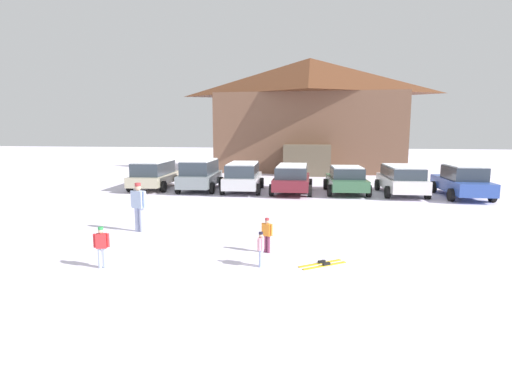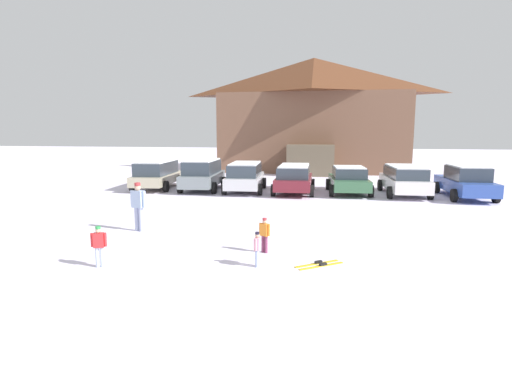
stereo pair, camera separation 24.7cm
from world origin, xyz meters
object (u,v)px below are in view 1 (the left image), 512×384
at_px(parked_beige_suv, 154,174).
at_px(parked_maroon_van, 292,177).
at_px(skier_child_in_orange_jacket, 267,233).
at_px(skier_adult_in_blue_parka, 139,204).
at_px(skier_child_in_pink_snowsuit, 261,247).
at_px(pair_of_skis, 323,264).
at_px(ski_lodge, 309,114).
at_px(skier_child_in_red_jacket, 102,245).
at_px(parked_silver_wagon, 243,176).
at_px(parked_white_suv, 401,179).
at_px(parked_grey_wagon, 200,174).
at_px(parked_green_coupe, 346,179).
at_px(parked_blue_hatchback, 462,181).

distance_m(parked_beige_suv, parked_maroon_van, 8.29).
xyz_separation_m(parked_maroon_van, skier_child_in_orange_jacket, (0.26, -11.44, -0.30)).
xyz_separation_m(skier_adult_in_blue_parka, skier_child_in_pink_snowsuit, (4.65, -2.85, -0.44)).
relative_size(parked_maroon_van, pair_of_skis, 3.83).
height_order(ski_lodge, skier_child_in_red_jacket, ski_lodge).
height_order(parked_silver_wagon, skier_child_in_red_jacket, parked_silver_wagon).
relative_size(skier_child_in_orange_jacket, skier_child_in_pink_snowsuit, 1.11).
height_order(parked_white_suv, skier_adult_in_blue_parka, skier_adult_in_blue_parka).
relative_size(ski_lodge, skier_child_in_orange_jacket, 16.46).
bearing_deg(skier_child_in_orange_jacket, ski_lodge, 89.96).
distance_m(parked_grey_wagon, pair_of_skis, 14.23).
bearing_deg(skier_child_in_red_jacket, pair_of_skis, 12.39).
relative_size(parked_silver_wagon, parked_white_suv, 0.97).
bearing_deg(parked_white_suv, skier_child_in_orange_jacket, -115.59).
distance_m(parked_green_coupe, skier_adult_in_blue_parka, 12.49).
height_order(skier_adult_in_blue_parka, skier_child_in_pink_snowsuit, skier_adult_in_blue_parka).
xyz_separation_m(ski_lodge, skier_child_in_orange_jacket, (-0.02, -25.03, -4.36)).
bearing_deg(parked_beige_suv, pair_of_skis, -50.94).
distance_m(parked_grey_wagon, skier_child_in_orange_jacket, 12.76).
relative_size(skier_adult_in_blue_parka, pair_of_skis, 1.37).
bearing_deg(skier_adult_in_blue_parka, parked_maroon_van, 65.96).
bearing_deg(parked_grey_wagon, parked_silver_wagon, -0.55).
xyz_separation_m(parked_grey_wagon, parked_silver_wagon, (2.55, -0.02, -0.06)).
xyz_separation_m(parked_grey_wagon, skier_child_in_red_jacket, (1.77, -13.45, -0.36)).
height_order(skier_child_in_orange_jacket, skier_child_in_pink_snowsuit, skier_child_in_orange_jacket).
relative_size(parked_grey_wagon, parked_green_coupe, 1.03).
bearing_deg(skier_child_in_pink_snowsuit, skier_adult_in_blue_parka, 148.52).
relative_size(parked_grey_wagon, parked_silver_wagon, 0.98).
xyz_separation_m(parked_beige_suv, skier_child_in_red_jacket, (4.70, -13.64, -0.31)).
bearing_deg(skier_adult_in_blue_parka, parked_blue_hatchback, 36.23).
bearing_deg(parked_green_coupe, ski_lodge, 101.46).
bearing_deg(parked_silver_wagon, parked_green_coupe, 3.15).
bearing_deg(parked_maroon_van, skier_child_in_pink_snowsuit, -88.71).
bearing_deg(pair_of_skis, skier_child_in_pink_snowsuit, -165.33).
bearing_deg(parked_grey_wagon, parked_white_suv, 1.65).
distance_m(ski_lodge, parked_grey_wagon, 15.23).
bearing_deg(parked_blue_hatchback, parked_silver_wagon, 179.42).
bearing_deg(parked_maroon_van, parked_white_suv, 3.28).
bearing_deg(parked_grey_wagon, parked_blue_hatchback, -0.57).
bearing_deg(parked_grey_wagon, pair_of_skis, -59.66).
bearing_deg(skier_child_in_pink_snowsuit, parked_white_suv, 66.60).
bearing_deg(parked_beige_suv, ski_lodge, 57.38).
bearing_deg(parked_silver_wagon, parked_maroon_van, 0.21).
relative_size(ski_lodge, pair_of_skis, 13.39).
xyz_separation_m(skier_child_in_pink_snowsuit, pair_of_skis, (1.54, 0.40, -0.48)).
distance_m(parked_maroon_van, skier_child_in_orange_jacket, 11.45).
xyz_separation_m(parked_maroon_van, pair_of_skis, (1.82, -12.24, -0.83)).
relative_size(parked_white_suv, pair_of_skis, 3.94).
height_order(parked_blue_hatchback, skier_adult_in_blue_parka, parked_blue_hatchback).
bearing_deg(parked_silver_wagon, pair_of_skis, -69.28).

